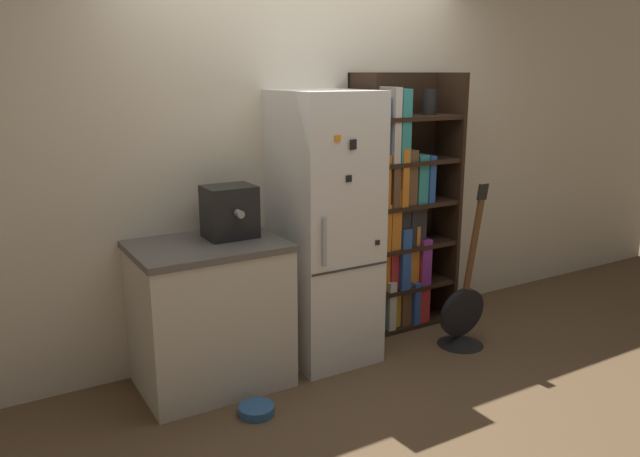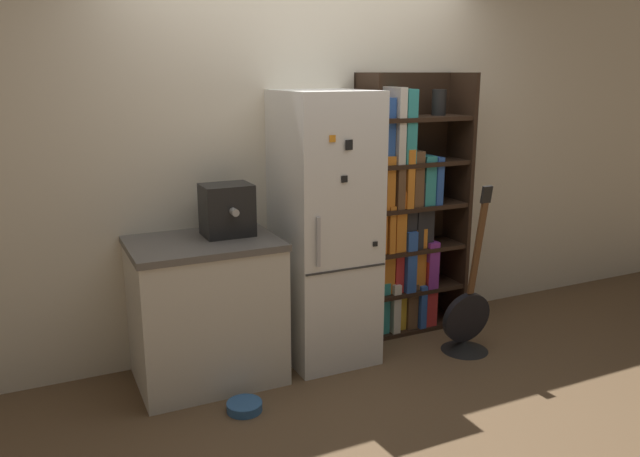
{
  "view_description": "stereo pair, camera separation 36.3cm",
  "coord_description": "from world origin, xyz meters",
  "px_view_note": "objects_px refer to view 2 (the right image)",
  "views": [
    {
      "loc": [
        -2.01,
        -3.21,
        1.86
      ],
      "look_at": [
        -0.02,
        0.15,
        0.88
      ],
      "focal_mm": 35.0,
      "sensor_mm": 36.0,
      "label": 1
    },
    {
      "loc": [
        -1.69,
        -3.38,
        1.86
      ],
      "look_at": [
        -0.02,
        0.15,
        0.88
      ],
      "focal_mm": 35.0,
      "sensor_mm": 36.0,
      "label": 2
    }
  ],
  "objects_px": {
    "refrigerator": "(324,228)",
    "bookshelf": "(402,218)",
    "pet_bowl": "(244,406)",
    "guitar": "(466,327)",
    "espresso_machine": "(227,210)"
  },
  "relations": [
    {
      "from": "refrigerator",
      "to": "bookshelf",
      "type": "distance_m",
      "value": 0.72
    },
    {
      "from": "refrigerator",
      "to": "pet_bowl",
      "type": "distance_m",
      "value": 1.21
    },
    {
      "from": "guitar",
      "to": "pet_bowl",
      "type": "xyz_separation_m",
      "value": [
        -1.62,
        -0.1,
        -0.14
      ]
    },
    {
      "from": "espresso_machine",
      "to": "pet_bowl",
      "type": "bearing_deg",
      "value": -100.57
    },
    {
      "from": "espresso_machine",
      "to": "guitar",
      "type": "bearing_deg",
      "value": -15.62
    },
    {
      "from": "guitar",
      "to": "pet_bowl",
      "type": "height_order",
      "value": "guitar"
    },
    {
      "from": "refrigerator",
      "to": "pet_bowl",
      "type": "height_order",
      "value": "refrigerator"
    },
    {
      "from": "guitar",
      "to": "refrigerator",
      "type": "bearing_deg",
      "value": 157.33
    },
    {
      "from": "bookshelf",
      "to": "pet_bowl",
      "type": "relative_size",
      "value": 9.1
    },
    {
      "from": "bookshelf",
      "to": "guitar",
      "type": "relative_size",
      "value": 1.59
    },
    {
      "from": "pet_bowl",
      "to": "guitar",
      "type": "bearing_deg",
      "value": 3.68
    },
    {
      "from": "bookshelf",
      "to": "pet_bowl",
      "type": "height_order",
      "value": "bookshelf"
    },
    {
      "from": "bookshelf",
      "to": "guitar",
      "type": "xyz_separation_m",
      "value": [
        0.19,
        -0.54,
        -0.67
      ]
    },
    {
      "from": "refrigerator",
      "to": "pet_bowl",
      "type": "bearing_deg",
      "value": -146.68
    },
    {
      "from": "bookshelf",
      "to": "refrigerator",
      "type": "bearing_deg",
      "value": -166.87
    }
  ]
}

